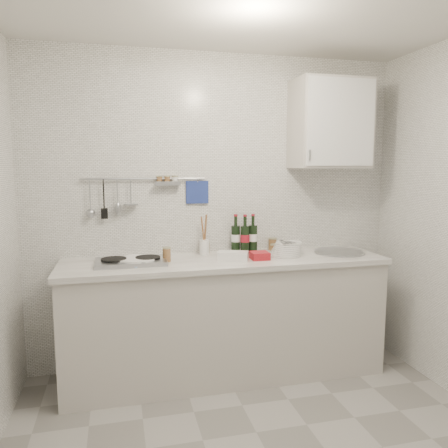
{
  "coord_description": "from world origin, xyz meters",
  "views": [
    {
      "loc": [
        -0.78,
        -2.05,
        1.62
      ],
      "look_at": [
        -0.06,
        0.9,
        1.21
      ],
      "focal_mm": 35.0,
      "sensor_mm": 36.0,
      "label": 1
    }
  ],
  "objects_px": {
    "wall_cabinet": "(330,124)",
    "plate_stack_sink": "(287,249)",
    "wine_bottles": "(245,234)",
    "utensil_crock": "(204,245)",
    "plate_stack_hob": "(136,261)"
  },
  "relations": [
    {
      "from": "wine_bottles",
      "to": "utensil_crock",
      "type": "relative_size",
      "value": 0.96
    },
    {
      "from": "plate_stack_sink",
      "to": "utensil_crock",
      "type": "distance_m",
      "value": 0.65
    },
    {
      "from": "plate_stack_sink",
      "to": "utensil_crock",
      "type": "height_order",
      "value": "utensil_crock"
    },
    {
      "from": "plate_stack_hob",
      "to": "wall_cabinet",
      "type": "bearing_deg",
      "value": 4.71
    },
    {
      "from": "plate_stack_hob",
      "to": "wine_bottles",
      "type": "bearing_deg",
      "value": 13.1
    },
    {
      "from": "wine_bottles",
      "to": "utensil_crock",
      "type": "distance_m",
      "value": 0.34
    },
    {
      "from": "wall_cabinet",
      "to": "plate_stack_sink",
      "type": "xyz_separation_m",
      "value": [
        -0.4,
        -0.11,
        -0.98
      ]
    },
    {
      "from": "plate_stack_sink",
      "to": "wine_bottles",
      "type": "xyz_separation_m",
      "value": [
        -0.29,
        0.19,
        0.1
      ]
    },
    {
      "from": "plate_stack_hob",
      "to": "plate_stack_sink",
      "type": "bearing_deg",
      "value": 0.82
    },
    {
      "from": "wall_cabinet",
      "to": "plate_stack_sink",
      "type": "bearing_deg",
      "value": -164.33
    },
    {
      "from": "wall_cabinet",
      "to": "plate_stack_sink",
      "type": "distance_m",
      "value": 1.06
    },
    {
      "from": "plate_stack_hob",
      "to": "wine_bottles",
      "type": "xyz_separation_m",
      "value": [
        0.87,
        0.2,
        0.13
      ]
    },
    {
      "from": "wall_cabinet",
      "to": "plate_stack_sink",
      "type": "relative_size",
      "value": 2.65
    },
    {
      "from": "plate_stack_sink",
      "to": "wine_bottles",
      "type": "height_order",
      "value": "wine_bottles"
    },
    {
      "from": "plate_stack_hob",
      "to": "wine_bottles",
      "type": "distance_m",
      "value": 0.91
    }
  ]
}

